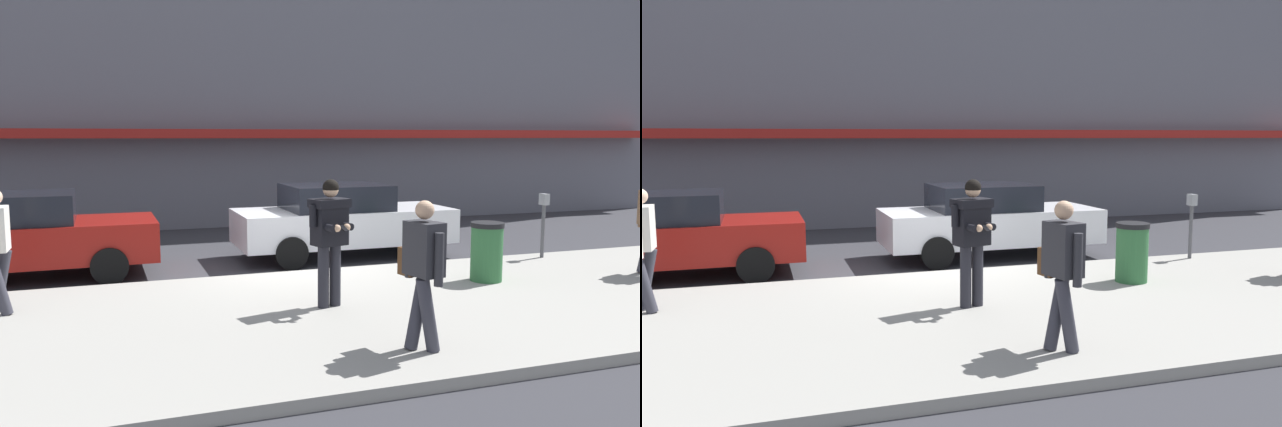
% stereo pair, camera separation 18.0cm
% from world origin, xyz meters
% --- Properties ---
extents(ground_plane, '(80.00, 80.00, 0.00)m').
position_xyz_m(ground_plane, '(0.00, 0.00, 0.00)').
color(ground_plane, '#333338').
extents(sidewalk, '(32.00, 5.30, 0.14)m').
position_xyz_m(sidewalk, '(1.00, -2.85, 0.07)').
color(sidewalk, '#99968E').
rests_on(sidewalk, ground).
extents(curb_paint_line, '(28.00, 0.12, 0.01)m').
position_xyz_m(curb_paint_line, '(1.00, 0.05, 0.00)').
color(curb_paint_line, silver).
rests_on(curb_paint_line, ground).
extents(parked_sedan_near, '(4.52, 1.97, 1.54)m').
position_xyz_m(parked_sedan_near, '(-4.59, 1.26, 0.79)').
color(parked_sedan_near, maroon).
rests_on(parked_sedan_near, ground).
extents(parked_sedan_mid, '(4.50, 1.94, 1.54)m').
position_xyz_m(parked_sedan_mid, '(1.50, 1.40, 0.79)').
color(parked_sedan_mid, silver).
rests_on(parked_sedan_mid, ground).
extents(man_texting_on_phone, '(0.63, 0.64, 1.81)m').
position_xyz_m(man_texting_on_phone, '(-0.21, -2.63, 1.25)').
color(man_texting_on_phone, '#23232B').
rests_on(man_texting_on_phone, sidewalk).
extents(pedestrian_with_bag, '(0.39, 0.72, 1.70)m').
position_xyz_m(pedestrian_with_bag, '(0.15, -4.66, 1.11)').
color(pedestrian_with_bag, '#33333D').
rests_on(pedestrian_with_bag, sidewalk).
extents(parking_meter, '(0.12, 0.18, 1.27)m').
position_xyz_m(parking_meter, '(5.00, -0.60, 0.97)').
color(parking_meter, '#4C4C51').
rests_on(parking_meter, sidewalk).
extents(trash_bin, '(0.55, 0.55, 0.98)m').
position_xyz_m(trash_bin, '(2.79, -1.97, 0.63)').
color(trash_bin, '#2D6638').
rests_on(trash_bin, sidewalk).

